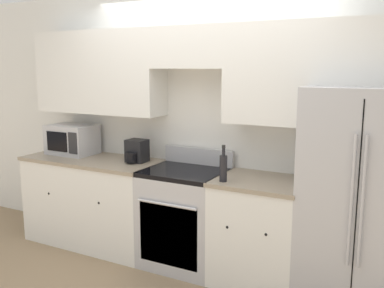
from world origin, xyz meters
The scene contains 9 objects.
ground_plane centered at (0.00, 0.00, 0.00)m, with size 12.00×12.00×0.00m, color #937A5B.
wall_back centered at (0.00, 0.58, 1.52)m, with size 8.00×0.39×2.60m.
lower_cabinets_left centered at (-1.17, 0.31, 0.46)m, with size 1.48×0.64×0.92m.
lower_cabinets_right centered at (0.65, 0.31, 0.46)m, with size 0.75×0.64×0.92m.
oven_range centered at (-0.08, 0.31, 0.46)m, with size 0.73×0.65×1.08m.
refrigerator centered at (1.45, 0.38, 0.86)m, with size 0.89×0.79×1.71m.
microwave centered at (-1.52, 0.39, 1.08)m, with size 0.50×0.36×0.32m.
bottle centered at (0.40, 0.11, 1.04)m, with size 0.06×0.06×0.31m.
electric_kettle centered at (-0.66, 0.38, 1.02)m, with size 0.19×0.23×0.22m.
Camera 1 is at (1.77, -3.03, 1.85)m, focal length 40.00 mm.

